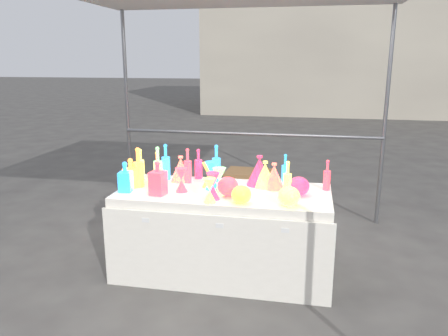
% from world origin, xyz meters
% --- Properties ---
extents(ground, '(80.00, 80.00, 0.00)m').
position_xyz_m(ground, '(0.00, 0.00, 0.00)').
color(ground, '#63605B').
rests_on(ground, ground).
extents(display_table, '(1.84, 0.83, 0.75)m').
position_xyz_m(display_table, '(0.00, -0.01, 0.37)').
color(display_table, white).
rests_on(display_table, ground).
extents(background_building, '(14.00, 6.00, 6.00)m').
position_xyz_m(background_building, '(4.00, 14.00, 3.00)').
color(background_building, beige).
rests_on(background_building, ground).
extents(cardboard_box_closed, '(0.63, 0.47, 0.45)m').
position_xyz_m(cardboard_box_closed, '(-0.03, 1.88, 0.22)').
color(cardboard_box_closed, '#956B43').
rests_on(cardboard_box_closed, ground).
extents(cardboard_box_flat, '(0.66, 0.51, 0.05)m').
position_xyz_m(cardboard_box_flat, '(0.57, 2.18, 0.03)').
color(cardboard_box_flat, '#956B43').
rests_on(cardboard_box_flat, ground).
extents(bottle_0, '(0.09, 0.09, 0.28)m').
position_xyz_m(bottle_0, '(-0.65, 0.17, 0.89)').
color(bottle_0, red).
rests_on(bottle_0, display_table).
extents(bottle_1, '(0.09, 0.09, 0.34)m').
position_xyz_m(bottle_1, '(-0.60, 0.25, 0.92)').
color(bottle_1, '#17822A').
rests_on(bottle_1, display_table).
extents(bottle_2, '(0.08, 0.08, 0.32)m').
position_xyz_m(bottle_2, '(-0.37, 0.19, 0.91)').
color(bottle_2, orange).
rests_on(bottle_2, display_table).
extents(bottle_3, '(0.08, 0.08, 0.28)m').
position_xyz_m(bottle_3, '(-0.31, 0.35, 0.89)').
color(bottle_3, '#1D38AC').
rests_on(bottle_3, display_table).
extents(bottle_4, '(0.08, 0.08, 0.29)m').
position_xyz_m(bottle_4, '(-0.83, 0.21, 0.90)').
color(bottle_4, teal).
rests_on(bottle_4, display_table).
extents(bottle_5, '(0.09, 0.09, 0.36)m').
position_xyz_m(bottle_5, '(-0.60, 0.03, 0.93)').
color(bottle_5, '#C427B9').
rests_on(bottle_5, display_table).
extents(bottle_6, '(0.12, 0.12, 0.35)m').
position_xyz_m(bottle_6, '(-0.76, -0.02, 0.93)').
color(bottle_6, red).
rests_on(bottle_6, display_table).
extents(bottle_7, '(0.10, 0.10, 0.34)m').
position_xyz_m(bottle_7, '(-0.13, 0.29, 0.92)').
color(bottle_7, '#17822A').
rests_on(bottle_7, display_table).
extents(decanter_0, '(0.14, 0.14, 0.26)m').
position_xyz_m(decanter_0, '(-0.81, -0.07, 0.88)').
color(decanter_0, red).
rests_on(decanter_0, display_table).
extents(decanter_1, '(0.14, 0.14, 0.29)m').
position_xyz_m(decanter_1, '(-0.51, -0.21, 0.89)').
color(decanter_1, orange).
rests_on(decanter_1, display_table).
extents(decanter_2, '(0.11, 0.11, 0.26)m').
position_xyz_m(decanter_2, '(-0.81, -0.18, 0.88)').
color(decanter_2, '#17822A').
rests_on(decanter_2, display_table).
extents(hourglass_0, '(0.12, 0.12, 0.21)m').
position_xyz_m(hourglass_0, '(-0.35, -0.10, 0.85)').
color(hourglass_0, orange).
rests_on(hourglass_0, display_table).
extents(hourglass_1, '(0.13, 0.13, 0.22)m').
position_xyz_m(hourglass_1, '(-0.04, -0.25, 0.86)').
color(hourglass_1, '#1D38AC').
rests_on(hourglass_1, display_table).
extents(hourglass_2, '(0.10, 0.10, 0.20)m').
position_xyz_m(hourglass_2, '(-0.05, -0.34, 0.85)').
color(hourglass_2, teal).
rests_on(hourglass_2, display_table).
extents(hourglass_3, '(0.15, 0.15, 0.23)m').
position_xyz_m(hourglass_3, '(-0.02, -0.11, 0.86)').
color(hourglass_3, '#C427B9').
rests_on(hourglass_3, display_table).
extents(hourglass_4, '(0.14, 0.14, 0.22)m').
position_xyz_m(hourglass_4, '(-0.16, 0.08, 0.86)').
color(hourglass_4, red).
rests_on(hourglass_4, display_table).
extents(hourglass_5, '(0.15, 0.15, 0.24)m').
position_xyz_m(hourglass_5, '(-0.11, 0.02, 0.87)').
color(hourglass_5, '#17822A').
rests_on(hourglass_5, display_table).
extents(globe_0, '(0.20, 0.20, 0.13)m').
position_xyz_m(globe_0, '(0.20, -0.30, 0.81)').
color(globe_0, red).
rests_on(globe_0, display_table).
extents(globe_1, '(0.22, 0.22, 0.14)m').
position_xyz_m(globe_1, '(0.56, -0.30, 0.82)').
color(globe_1, teal).
rests_on(globe_1, display_table).
extents(globe_2, '(0.19, 0.19, 0.14)m').
position_xyz_m(globe_2, '(0.06, -0.13, 0.82)').
color(globe_2, orange).
rests_on(globe_2, display_table).
extents(globe_3, '(0.21, 0.21, 0.14)m').
position_xyz_m(globe_3, '(0.63, -0.01, 0.82)').
color(globe_3, '#1D38AC').
rests_on(globe_3, display_table).
extents(lampshade_0, '(0.25, 0.25, 0.23)m').
position_xyz_m(lampshade_0, '(-0.45, 0.23, 0.87)').
color(lampshade_0, yellow).
rests_on(lampshade_0, display_table).
extents(lampshade_1, '(0.19, 0.19, 0.23)m').
position_xyz_m(lampshade_1, '(0.41, 0.15, 0.86)').
color(lampshade_1, yellow).
rests_on(lampshade_1, display_table).
extents(lampshade_2, '(0.28, 0.28, 0.27)m').
position_xyz_m(lampshade_2, '(0.27, 0.24, 0.88)').
color(lampshade_2, '#1D38AC').
rests_on(lampshade_2, display_table).
extents(lampshade_3, '(0.24, 0.24, 0.23)m').
position_xyz_m(lampshade_3, '(0.33, 0.18, 0.87)').
color(lampshade_3, teal).
rests_on(lampshade_3, display_table).
extents(bottle_8, '(0.08, 0.08, 0.28)m').
position_xyz_m(bottle_8, '(0.50, 0.28, 0.89)').
color(bottle_8, '#17822A').
rests_on(bottle_8, display_table).
extents(bottle_9, '(0.08, 0.08, 0.27)m').
position_xyz_m(bottle_9, '(0.86, 0.19, 0.88)').
color(bottle_9, orange).
rests_on(bottle_9, display_table).
extents(bottle_10, '(0.06, 0.06, 0.26)m').
position_xyz_m(bottle_10, '(0.86, 0.19, 0.88)').
color(bottle_10, '#1D38AC').
rests_on(bottle_10, display_table).
extents(bottle_11, '(0.07, 0.07, 0.30)m').
position_xyz_m(bottle_11, '(0.54, -0.05, 0.90)').
color(bottle_11, teal).
rests_on(bottle_11, display_table).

